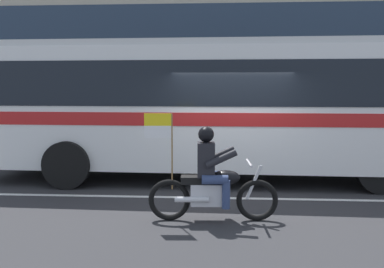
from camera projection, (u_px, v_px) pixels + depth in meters
ground_plane at (231, 191)px, 9.27m from camera, size 60.00×60.00×0.00m
sidewalk_curb at (228, 152)px, 14.32m from camera, size 28.00×3.80×0.15m
lane_center_stripe at (232, 198)px, 8.68m from camera, size 26.60×0.14×0.01m
transit_bus at (229, 101)px, 10.26m from camera, size 11.44×2.93×3.22m
motorcycle_with_rider at (212, 181)px, 7.16m from camera, size 2.19×0.64×1.78m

